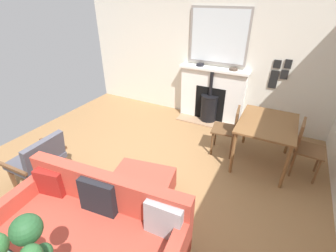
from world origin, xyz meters
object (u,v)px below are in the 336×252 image
(mantel_bowl_near, at_px, (200,65))
(dining_chair_by_back_wall, at_px, (305,144))
(fireplace, at_px, (211,97))
(ottoman, at_px, (142,185))
(dining_chair_near_fireplace, at_px, (230,127))
(armchair_accent, at_px, (39,158))
(dining_table, at_px, (267,128))
(mantel_bowl_far, at_px, (234,69))
(sofa, at_px, (93,231))

(mantel_bowl_near, bearing_deg, dining_chair_by_back_wall, 62.27)
(fireplace, bearing_deg, mantel_bowl_near, -93.14)
(ottoman, bearing_deg, dining_chair_near_fireplace, 155.68)
(armchair_accent, relative_size, dining_table, 0.76)
(fireplace, relative_size, dining_chair_near_fireplace, 1.66)
(mantel_bowl_far, bearing_deg, ottoman, -8.82)
(mantel_bowl_near, distance_m, dining_chair_by_back_wall, 2.44)
(fireplace, height_order, armchair_accent, fireplace)
(dining_chair_by_back_wall, bearing_deg, mantel_bowl_near, -117.73)
(fireplace, xyz_separation_m, mantel_bowl_far, (-0.02, 0.38, 0.65))
(fireplace, height_order, sofa, fireplace)
(dining_chair_by_back_wall, bearing_deg, dining_chair_near_fireplace, -90.24)
(fireplace, relative_size, mantel_bowl_far, 8.70)
(mantel_bowl_near, relative_size, mantel_bowl_far, 0.95)
(sofa, height_order, dining_chair_near_fireplace, sofa)
(armchair_accent, xyz_separation_m, dining_table, (-1.96, 2.68, 0.19))
(armchair_accent, xyz_separation_m, dining_chair_by_back_wall, (-1.97, 3.23, 0.05))
(mantel_bowl_far, xyz_separation_m, dining_chair_by_back_wall, (1.09, 1.40, -0.65))
(mantel_bowl_far, relative_size, dining_chair_near_fireplace, 0.19)
(ottoman, bearing_deg, armchair_accent, -74.29)
(dining_chair_by_back_wall, bearing_deg, fireplace, -121.15)
(armchair_accent, height_order, dining_table, armchair_accent)
(dining_chair_by_back_wall, bearing_deg, mantel_bowl_far, -128.01)
(sofa, xyz_separation_m, armchair_accent, (-0.47, -1.40, 0.10))
(dining_chair_near_fireplace, bearing_deg, dining_table, 88.98)
(fireplace, distance_m, ottoman, 2.66)
(sofa, height_order, dining_chair_by_back_wall, dining_chair_by_back_wall)
(dining_table, bearing_deg, mantel_bowl_near, -125.65)
(mantel_bowl_far, distance_m, dining_table, 1.48)
(armchair_accent, bearing_deg, dining_chair_near_fireplace, 132.88)
(fireplace, xyz_separation_m, ottoman, (2.65, -0.03, -0.27))
(armchair_accent, height_order, dining_chair_by_back_wall, dining_chair_by_back_wall)
(mantel_bowl_near, bearing_deg, fireplace, 86.86)
(fireplace, bearing_deg, dining_chair_near_fireplace, 32.43)
(armchair_accent, relative_size, dining_chair_by_back_wall, 0.92)
(sofa, relative_size, dining_table, 1.85)
(fireplace, height_order, mantel_bowl_near, mantel_bowl_near)
(sofa, bearing_deg, fireplace, 179.32)
(sofa, distance_m, dining_chair_by_back_wall, 3.05)
(mantel_bowl_far, xyz_separation_m, sofa, (3.54, -0.42, -0.80))
(mantel_bowl_near, bearing_deg, sofa, 4.16)
(ottoman, distance_m, armchair_accent, 1.48)
(dining_table, bearing_deg, sofa, -27.63)
(fireplace, height_order, mantel_bowl_far, mantel_bowl_far)
(mantel_bowl_near, height_order, sofa, mantel_bowl_near)
(mantel_bowl_near, distance_m, dining_table, 1.96)
(armchair_accent, bearing_deg, mantel_bowl_near, 159.52)
(mantel_bowl_near, bearing_deg, armchair_accent, -20.48)
(mantel_bowl_far, bearing_deg, sofa, -6.85)
(ottoman, height_order, dining_chair_by_back_wall, dining_chair_by_back_wall)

